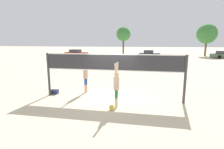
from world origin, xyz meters
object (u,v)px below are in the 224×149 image
parked_car_near (149,54)px  parked_car_mid (76,53)px  player_blocker (86,74)px  gear_bag (54,92)px  volleyball_net (112,67)px  tree_right_cluster (207,34)px  volleyball (112,107)px  tree_left_cluster (123,34)px  player_spiker (116,84)px  parked_car_far (224,55)px

parked_car_near → parked_car_mid: bearing=-171.9°
parked_car_mid → player_blocker: bearing=-63.7°
gear_bag → parked_car_near: parked_car_near is taller
volleyball_net → gear_bag: (-3.56, 0.27, -1.60)m
volleyball_net → parked_car_mid: bearing=115.8°
parked_car_near → tree_right_cluster: (12.21, 6.08, 4.11)m
gear_bag → volleyball: bearing=-25.7°
volleyball → tree_right_cluster: tree_right_cluster is taller
volleyball_net → volleyball: (0.27, -1.57, -1.61)m
player_blocker → tree_left_cluster: 32.07m
player_spiker → volleyball_net: bearing=19.9°
gear_bag → parked_car_far: 34.09m
volleyball_net → volleyball: size_ratio=31.42×
parked_car_mid → player_spiker: bearing=-61.4°
volleyball_net → player_spiker: (0.43, -1.20, -0.61)m
volleyball_net → volleyball: 2.27m
volleyball_net → player_blocker: bearing=152.8°
tree_right_cluster → player_blocker: bearing=-117.3°
parked_car_far → volleyball: bearing=-128.2°
player_spiker → parked_car_mid: (-13.13, 27.44, -0.46)m
parked_car_near → tree_left_cluster: (-6.02, 5.80, 4.17)m
player_spiker → gear_bag: 4.37m
player_blocker → tree_right_cluster: bearing=152.7°
volleyball_net → parked_car_mid: volleyball_net is taller
volleyball_net → player_spiker: volleyball_net is taller
parked_car_mid → gear_bag: bearing=-67.6°
parked_car_near → parked_car_mid: parked_car_mid is taller
player_blocker → tree_right_cluster: 36.31m
volleyball_net → parked_car_far: (16.60, 27.76, -1.11)m
volleyball → parked_car_mid: 30.69m
tree_left_cluster → parked_car_far: bearing=-14.0°
gear_bag → parked_car_mid: 27.54m
parked_car_mid → tree_left_cluster: size_ratio=0.74×
parked_car_near → tree_right_cluster: bearing=31.9°
gear_bag → tree_left_cluster: 32.81m
volleyball → tree_right_cluster: 37.80m
parked_car_mid → tree_right_cluster: (27.47, 6.78, 4.09)m
volleyball_net → parked_car_far: 32.36m
player_spiker → gear_bag: bearing=69.9°
gear_bag → tree_left_cluster: size_ratio=0.07×
player_blocker → gear_bag: size_ratio=5.04×
player_blocker → tree_right_cluster: tree_right_cluster is taller
volleyball → gear_bag: 4.25m
gear_bag → parked_car_far: (20.15, 27.49, 0.49)m
player_blocker → tree_left_cluster: (-1.64, 31.82, 3.68)m
parked_car_near → tree_left_cluster: tree_left_cluster is taller
tree_left_cluster → tree_right_cluster: size_ratio=0.94×
parked_car_mid → tree_right_cluster: tree_right_cluster is taller
volleyball → parked_car_mid: parked_car_mid is taller
volleyball_net → parked_car_mid: 29.17m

